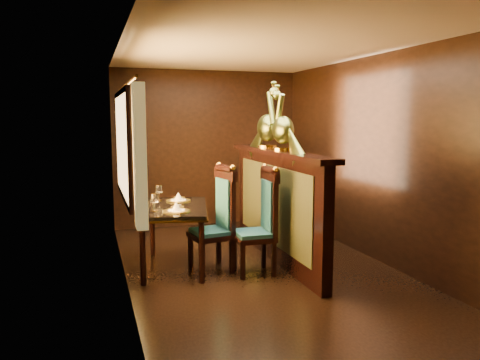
{
  "coord_description": "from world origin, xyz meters",
  "views": [
    {
      "loc": [
        -1.82,
        -4.9,
        1.74
      ],
      "look_at": [
        -0.11,
        0.42,
        1.0
      ],
      "focal_mm": 35.0,
      "sensor_mm": 36.0,
      "label": 1
    }
  ],
  "objects": [
    {
      "name": "ground",
      "position": [
        0.0,
        0.0,
        0.0
      ],
      "size": [
        5.0,
        5.0,
        0.0
      ],
      "primitive_type": "plane",
      "color": "black",
      "rests_on": "ground"
    },
    {
      "name": "room_shell",
      "position": [
        -0.09,
        0.02,
        1.58
      ],
      "size": [
        3.04,
        5.04,
        2.52
      ],
      "color": "black",
      "rests_on": "ground"
    },
    {
      "name": "partition",
      "position": [
        0.32,
        0.3,
        0.71
      ],
      "size": [
        0.26,
        2.7,
        1.36
      ],
      "color": "black",
      "rests_on": "ground"
    },
    {
      "name": "dining_table",
      "position": [
        -0.92,
        0.39,
        0.66
      ],
      "size": [
        1.0,
        1.38,
        0.93
      ],
      "rotation": [
        0.0,
        0.0,
        -0.22
      ],
      "color": "black",
      "rests_on": "ground"
    },
    {
      "name": "chair_left",
      "position": [
        0.0,
        -0.08,
        0.64
      ],
      "size": [
        0.45,
        0.49,
        1.23
      ],
      "rotation": [
        0.0,
        0.0,
        -0.04
      ],
      "color": "black",
      "rests_on": "ground"
    },
    {
      "name": "chair_right",
      "position": [
        -0.44,
        0.16,
        0.64
      ],
      "size": [
        0.51,
        0.53,
        1.23
      ],
      "rotation": [
        0.0,
        0.0,
        0.16
      ],
      "color": "black",
      "rests_on": "ground"
    },
    {
      "name": "peacock_left",
      "position": [
        0.33,
        0.14,
        1.75
      ],
      "size": [
        0.24,
        0.65,
        0.77
      ],
      "primitive_type": null,
      "color": "#17472E",
      "rests_on": "partition"
    },
    {
      "name": "peacock_right",
      "position": [
        0.33,
        0.63,
        1.77
      ],
      "size": [
        0.26,
        0.69,
        0.82
      ],
      "primitive_type": null,
      "color": "#17472E",
      "rests_on": "partition"
    }
  ]
}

